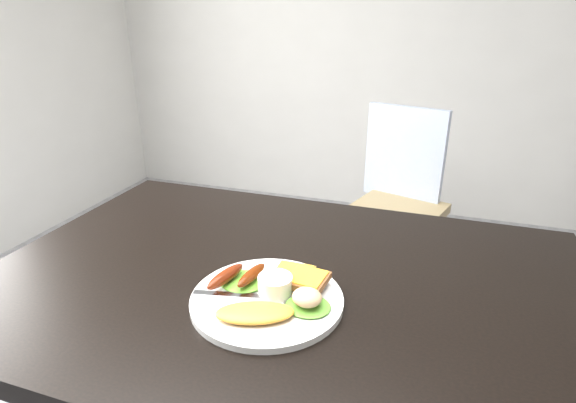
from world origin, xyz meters
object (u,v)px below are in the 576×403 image
object	(u,v)px
plate	(267,300)
person	(476,188)
dining_table	(285,283)
dining_chair	(396,212)

from	to	relation	value
plate	person	bearing A→B (deg)	55.96
dining_table	plate	distance (m)	0.10
dining_chair	person	xyz separation A→B (m)	(0.24, -0.65, 0.37)
dining_table	dining_chair	distance (m)	1.14
person	plate	size ratio (longest dim) A/B	5.92
person	dining_table	bearing A→B (deg)	46.96
person	plate	xyz separation A→B (m)	(-0.37, -0.55, -0.07)
person	plate	distance (m)	0.67
dining_chair	plate	xyz separation A→B (m)	(-0.13, -1.20, 0.31)
plate	dining_table	bearing A→B (deg)	90.47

